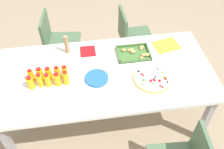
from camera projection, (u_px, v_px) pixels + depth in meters
ground_plane at (106, 117)px, 2.88m from camera, size 12.00×12.00×0.00m
party_table at (105, 77)px, 2.37m from camera, size 2.03×0.96×0.75m
chair_far_left at (57, 40)px, 3.04m from camera, size 0.45×0.45×0.83m
chair_far_right at (131, 35)px, 3.10m from camera, size 0.41×0.41×0.83m
juice_bottle_0 at (30, 83)px, 2.16m from camera, size 0.06×0.06×0.13m
juice_bottle_1 at (40, 80)px, 2.17m from camera, size 0.05×0.05×0.14m
juice_bottle_2 at (48, 80)px, 2.17m from camera, size 0.05×0.05×0.14m
juice_bottle_3 at (57, 79)px, 2.18m from camera, size 0.06×0.06×0.14m
juice_bottle_4 at (66, 78)px, 2.19m from camera, size 0.05×0.05×0.15m
juice_bottle_5 at (31, 76)px, 2.22m from camera, size 0.05×0.05×0.13m
juice_bottle_6 at (40, 75)px, 2.22m from camera, size 0.06×0.06×0.14m
juice_bottle_7 at (48, 74)px, 2.23m from camera, size 0.06×0.06×0.14m
juice_bottle_8 at (57, 73)px, 2.24m from camera, size 0.05×0.05×0.13m
juice_bottle_9 at (65, 72)px, 2.24m from camera, size 0.06×0.06×0.14m
fruit_pizza at (152, 78)px, 2.26m from camera, size 0.35×0.35×0.05m
snack_tray at (135, 53)px, 2.49m from camera, size 0.32×0.24×0.04m
plate_stack at (97, 78)px, 2.26m from camera, size 0.21×0.21×0.02m
napkin_stack at (88, 51)px, 2.52m from camera, size 0.15×0.15×0.02m
cardboard_tube at (67, 45)px, 2.45m from camera, size 0.04×0.04×0.20m
paper_folder at (166, 45)px, 2.59m from camera, size 0.30×0.25×0.01m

